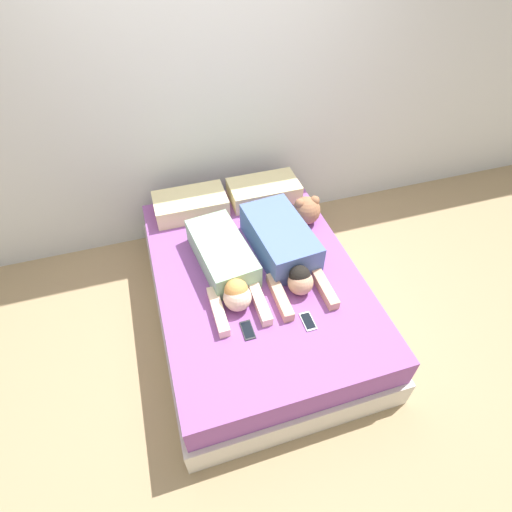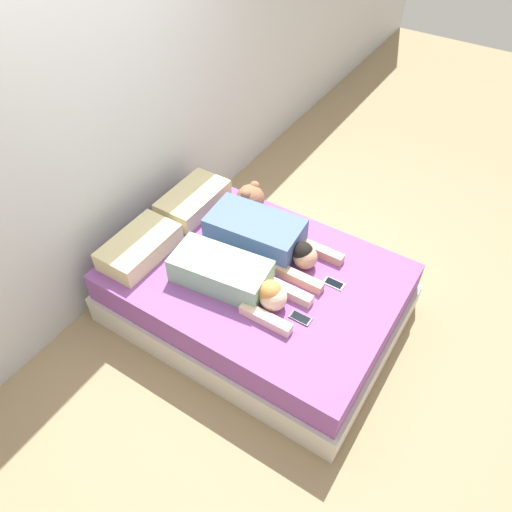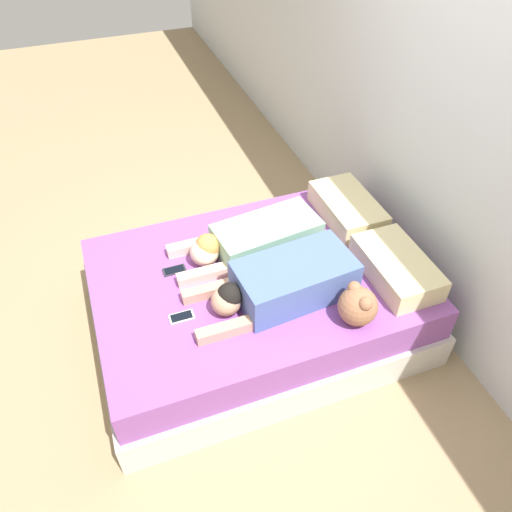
{
  "view_description": "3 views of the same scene",
  "coord_description": "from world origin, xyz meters",
  "px_view_note": "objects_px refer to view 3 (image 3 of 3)",
  "views": [
    {
      "loc": [
        -0.57,
        -1.84,
        2.61
      ],
      "look_at": [
        0.0,
        0.0,
        0.64
      ],
      "focal_mm": 28.0,
      "sensor_mm": 36.0,
      "label": 1
    },
    {
      "loc": [
        -2.02,
        -1.3,
        3.09
      ],
      "look_at": [
        0.0,
        0.0,
        0.64
      ],
      "focal_mm": 35.0,
      "sensor_mm": 36.0,
      "label": 2
    },
    {
      "loc": [
        2.07,
        -0.77,
        2.68
      ],
      "look_at": [
        0.0,
        0.0,
        0.64
      ],
      "focal_mm": 35.0,
      "sensor_mm": 36.0,
      "label": 3
    }
  ],
  "objects_px": {
    "bed": "(256,300)",
    "pillow_head_right": "(396,267)",
    "person_right": "(283,283)",
    "plush_toy": "(358,305)",
    "pillow_head_left": "(347,208)",
    "cell_phone_left": "(174,270)",
    "person_left": "(252,240)",
    "cell_phone_right": "(182,317)"
  },
  "relations": [
    {
      "from": "pillow_head_right",
      "to": "person_left",
      "type": "relative_size",
      "value": 0.59
    },
    {
      "from": "bed",
      "to": "pillow_head_left",
      "type": "bearing_deg",
      "value": 111.68
    },
    {
      "from": "bed",
      "to": "pillow_head_right",
      "type": "bearing_deg",
      "value": 68.32
    },
    {
      "from": "bed",
      "to": "person_right",
      "type": "xyz_separation_m",
      "value": [
        0.23,
        0.08,
        0.36
      ]
    },
    {
      "from": "person_right",
      "to": "plush_toy",
      "type": "height_order",
      "value": "same"
    },
    {
      "from": "plush_toy",
      "to": "cell_phone_right",
      "type": "bearing_deg",
      "value": -111.08
    },
    {
      "from": "person_left",
      "to": "cell_phone_right",
      "type": "distance_m",
      "value": 0.7
    },
    {
      "from": "pillow_head_right",
      "to": "cell_phone_right",
      "type": "relative_size",
      "value": 4.09
    },
    {
      "from": "person_right",
      "to": "plush_toy",
      "type": "xyz_separation_m",
      "value": [
        0.31,
        0.32,
        0.01
      ]
    },
    {
      "from": "bed",
      "to": "plush_toy",
      "type": "relative_size",
      "value": 8.69
    },
    {
      "from": "person_left",
      "to": "cell_phone_left",
      "type": "distance_m",
      "value": 0.53
    },
    {
      "from": "bed",
      "to": "person_left",
      "type": "xyz_separation_m",
      "value": [
        -0.21,
        0.05,
        0.34
      ]
    },
    {
      "from": "person_left",
      "to": "plush_toy",
      "type": "bearing_deg",
      "value": 25.11
    },
    {
      "from": "bed",
      "to": "cell_phone_right",
      "type": "height_order",
      "value": "cell_phone_right"
    },
    {
      "from": "person_left",
      "to": "cell_phone_left",
      "type": "height_order",
      "value": "person_left"
    },
    {
      "from": "bed",
      "to": "person_right",
      "type": "bearing_deg",
      "value": 19.75
    },
    {
      "from": "cell_phone_right",
      "to": "plush_toy",
      "type": "height_order",
      "value": "plush_toy"
    },
    {
      "from": "cell_phone_left",
      "to": "bed",
      "type": "bearing_deg",
      "value": 66.92
    },
    {
      "from": "pillow_head_right",
      "to": "bed",
      "type": "bearing_deg",
      "value": -111.68
    },
    {
      "from": "pillow_head_right",
      "to": "cell_phone_right",
      "type": "xyz_separation_m",
      "value": [
        -0.13,
        -1.32,
        -0.07
      ]
    },
    {
      "from": "person_right",
      "to": "plush_toy",
      "type": "relative_size",
      "value": 4.24
    },
    {
      "from": "person_left",
      "to": "plush_toy",
      "type": "relative_size",
      "value": 4.18
    },
    {
      "from": "bed",
      "to": "pillow_head_left",
      "type": "height_order",
      "value": "pillow_head_left"
    },
    {
      "from": "pillow_head_left",
      "to": "plush_toy",
      "type": "distance_m",
      "value": 0.95
    },
    {
      "from": "bed",
      "to": "pillow_head_left",
      "type": "relative_size",
      "value": 3.5
    },
    {
      "from": "person_left",
      "to": "plush_toy",
      "type": "xyz_separation_m",
      "value": [
        0.75,
        0.35,
        0.02
      ]
    },
    {
      "from": "person_left",
      "to": "person_right",
      "type": "xyz_separation_m",
      "value": [
        0.44,
        0.03,
        0.02
      ]
    },
    {
      "from": "person_right",
      "to": "cell_phone_right",
      "type": "height_order",
      "value": "person_right"
    },
    {
      "from": "person_right",
      "to": "cell_phone_right",
      "type": "xyz_separation_m",
      "value": [
        -0.04,
        -0.6,
        -0.11
      ]
    },
    {
      "from": "bed",
      "to": "person_right",
      "type": "height_order",
      "value": "person_right"
    },
    {
      "from": "pillow_head_right",
      "to": "person_left",
      "type": "height_order",
      "value": "person_left"
    },
    {
      "from": "pillow_head_left",
      "to": "cell_phone_left",
      "type": "relative_size",
      "value": 4.09
    },
    {
      "from": "cell_phone_right",
      "to": "pillow_head_right",
      "type": "bearing_deg",
      "value": 84.34
    },
    {
      "from": "bed",
      "to": "pillow_head_left",
      "type": "distance_m",
      "value": 0.92
    },
    {
      "from": "person_left",
      "to": "pillow_head_right",
      "type": "bearing_deg",
      "value": 54.93
    },
    {
      "from": "person_left",
      "to": "bed",
      "type": "bearing_deg",
      "value": -13.28
    },
    {
      "from": "bed",
      "to": "pillow_head_right",
      "type": "height_order",
      "value": "pillow_head_right"
    },
    {
      "from": "pillow_head_left",
      "to": "bed",
      "type": "bearing_deg",
      "value": -68.32
    },
    {
      "from": "person_left",
      "to": "cell_phone_right",
      "type": "xyz_separation_m",
      "value": [
        0.39,
        -0.57,
        -0.09
      ]
    },
    {
      "from": "cell_phone_right",
      "to": "pillow_head_left",
      "type": "bearing_deg",
      "value": 110.87
    },
    {
      "from": "pillow_head_left",
      "to": "person_right",
      "type": "bearing_deg",
      "value": -52.57
    },
    {
      "from": "cell_phone_left",
      "to": "plush_toy",
      "type": "height_order",
      "value": "plush_toy"
    }
  ]
}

